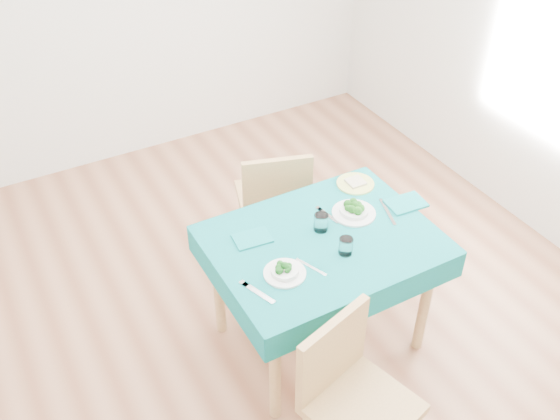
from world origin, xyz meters
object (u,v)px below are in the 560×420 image
bowl_near (285,269)px  bowl_far (354,209)px  chair_near (364,393)px  side_plate (355,184)px  table (320,291)px  chair_far (272,185)px

bowl_near → bowl_far: bowl_far is taller
chair_near → bowl_far: 1.02m
side_plate → bowl_near: bearing=-148.1°
chair_near → side_plate: chair_near is taller
table → bowl_far: bowl_far is taller
chair_near → bowl_near: 0.67m
chair_near → bowl_far: size_ratio=4.52×
chair_near → bowl_near: bearing=78.9°
bowl_far → side_plate: bowl_far is taller
table → chair_far: 0.85m
table → chair_far: (0.14, 0.82, 0.15)m
bowl_near → side_plate: (0.72, 0.45, -0.03)m
bowl_near → bowl_far: bearing=22.1°
table → side_plate: 0.65m
bowl_near → chair_far: bearing=65.1°
chair_far → table: bearing=97.8°
bowl_near → side_plate: bearing=31.9°
chair_near → chair_far: 1.62m
chair_far → side_plate: (0.28, -0.51, 0.23)m
chair_near → side_plate: size_ratio=4.96×
bowl_far → bowl_near: bearing=-157.9°
bowl_far → chair_near: bearing=-120.8°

